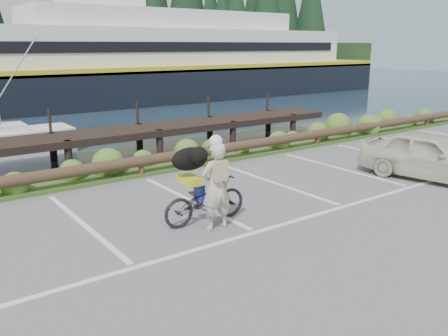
{
  "coord_description": "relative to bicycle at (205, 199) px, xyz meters",
  "views": [
    {
      "loc": [
        -5.6,
        -7.07,
        3.57
      ],
      "look_at": [
        -0.04,
        0.62,
        1.1
      ],
      "focal_mm": 38.0,
      "sensor_mm": 36.0,
      "label": 1
    }
  ],
  "objects": [
    {
      "name": "cyclist",
      "position": [
        -0.02,
        -0.44,
        0.39
      ],
      "size": [
        0.66,
        0.45,
        1.76
      ],
      "primitive_type": "imported",
      "rotation": [
        0.0,
        0.0,
        3.1
      ],
      "color": "#BEB8A1",
      "rests_on": "ground"
    },
    {
      "name": "log_rail",
      "position": [
        0.49,
        3.94,
        -0.49
      ],
      "size": [
        32.0,
        0.3,
        0.6
      ],
      "primitive_type": null,
      "color": "#443021",
      "rests_on": "ground"
    },
    {
      "name": "vegetation_strip",
      "position": [
        0.49,
        4.64,
        -0.44
      ],
      "size": [
        34.0,
        1.6,
        0.1
      ],
      "primitive_type": "cube",
      "color": "#3D5B21",
      "rests_on": "ground"
    },
    {
      "name": "bicycle",
      "position": [
        0.0,
        0.0,
        0.0
      ],
      "size": [
        1.89,
        0.73,
        0.98
      ],
      "primitive_type": "imported",
      "rotation": [
        0.0,
        0.0,
        1.53
      ],
      "color": "black",
      "rests_on": "ground"
    },
    {
      "name": "ground",
      "position": [
        0.49,
        -0.66,
        -0.49
      ],
      "size": [
        72.0,
        72.0,
        0.0
      ],
      "primitive_type": "plane",
      "color": "#5C5C5F"
    },
    {
      "name": "parked_car",
      "position": [
        6.8,
        -0.89,
        0.16
      ],
      "size": [
        2.24,
        4.03,
        1.29
      ],
      "primitive_type": "imported",
      "rotation": [
        0.0,
        0.0,
        0.2
      ],
      "color": "beige",
      "rests_on": "ground"
    },
    {
      "name": "dog",
      "position": [
        0.03,
        0.6,
        0.74
      ],
      "size": [
        0.46,
        0.88,
        0.5
      ],
      "primitive_type": "ellipsoid",
      "rotation": [
        0.0,
        0.0,
        1.53
      ],
      "color": "black",
      "rests_on": "bicycle"
    }
  ]
}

